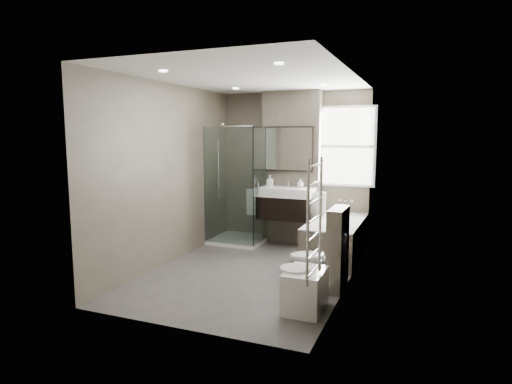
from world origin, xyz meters
The scene contains 15 objects.
room centered at (0.00, 0.00, 1.30)m, with size 2.70×3.90×2.70m.
vanity_pier centered at (0.00, 1.77, 1.30)m, with size 1.00×0.25×2.60m, color #565044.
vanity centered at (0.00, 1.43, 0.74)m, with size 0.95×0.47×0.66m.
mirror_cabinet centered at (0.00, 1.61, 1.63)m, with size 0.86×0.08×0.76m.
towel_left centered at (-0.56, 1.40, 0.72)m, with size 0.24×0.06×0.44m, color silver.
towel_right centered at (0.56, 1.40, 0.72)m, with size 0.24×0.06×0.44m, color silver.
shower_enclosure centered at (-0.75, 1.35, 0.49)m, with size 0.90×0.90×2.00m.
bathtub centered at (0.92, 1.10, 0.32)m, with size 0.75×1.60×0.57m.
window centered at (0.90, 1.88, 1.68)m, with size 0.98×0.06×1.33m.
toilet centered at (0.97, -0.31, 0.35)m, with size 0.39×0.69×0.70m, color white.
cistern_box centered at (1.21, -0.25, 0.50)m, with size 0.19×0.55×1.00m.
bidet centered at (1.01, -1.02, 0.23)m, with size 0.47×0.55×0.57m.
towel_radiator centered at (1.25, -1.60, 1.12)m, with size 0.03×0.49×1.10m.
soap_bottle_a centered at (-0.27, 1.41, 1.10)m, with size 0.09×0.09×0.19m, color white.
soap_bottle_b centered at (0.23, 1.54, 1.07)m, with size 0.11×0.11×0.14m, color white.
Camera 1 is at (2.16, -5.28, 1.87)m, focal length 30.00 mm.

